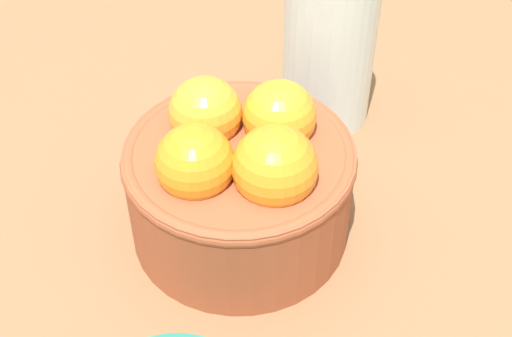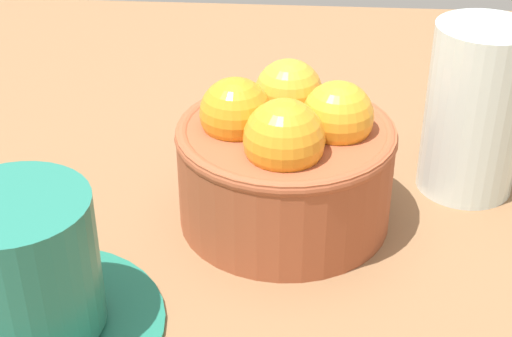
# 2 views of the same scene
# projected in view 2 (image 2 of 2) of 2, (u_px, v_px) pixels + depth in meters

# --- Properties ---
(ground_plane) EXTENTS (1.15, 0.84, 0.05)m
(ground_plane) POSITION_uv_depth(u_px,v_px,m) (283.00, 248.00, 0.53)
(ground_plane) COLOR brown
(terracotta_bowl) EXTENTS (0.14, 0.14, 0.10)m
(terracotta_bowl) POSITION_uv_depth(u_px,v_px,m) (285.00, 159.00, 0.49)
(terracotta_bowl) COLOR #9E4C2D
(terracotta_bowl) RESTS_ON ground_plane
(coffee_cup) EXTENTS (0.14, 0.14, 0.08)m
(coffee_cup) POSITION_uv_depth(u_px,v_px,m) (25.00, 277.00, 0.41)
(coffee_cup) COLOR #1E6D57
(coffee_cup) RESTS_ON ground_plane
(water_glass) EXTENTS (0.07, 0.07, 0.12)m
(water_glass) POSITION_uv_depth(u_px,v_px,m) (475.00, 110.00, 0.52)
(water_glass) COLOR silver
(water_glass) RESTS_ON ground_plane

